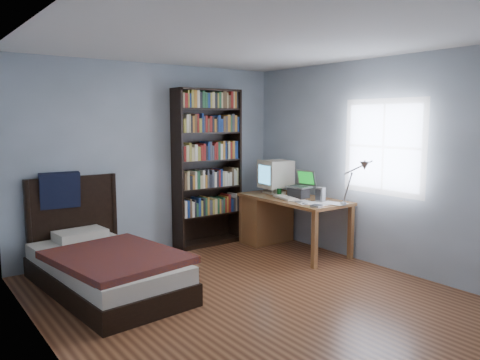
# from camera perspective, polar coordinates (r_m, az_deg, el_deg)

# --- Properties ---
(room) EXTENTS (4.20, 4.24, 2.50)m
(room) POSITION_cam_1_polar(r_m,az_deg,el_deg) (4.57, 1.46, 0.83)
(room) COLOR #502917
(room) RESTS_ON ground
(desk) EXTENTS (0.75, 1.55, 0.73)m
(desk) POSITION_cam_1_polar(r_m,az_deg,el_deg) (6.70, 4.00, -4.32)
(desk) COLOR brown
(desk) RESTS_ON floor
(crt_monitor) EXTENTS (0.46, 0.42, 0.47)m
(crt_monitor) POSITION_cam_1_polar(r_m,az_deg,el_deg) (6.65, 4.29, 0.68)
(crt_monitor) COLOR beige
(crt_monitor) RESTS_ON desk
(laptop) EXTENTS (0.33, 0.33, 0.37)m
(laptop) POSITION_cam_1_polar(r_m,az_deg,el_deg) (6.32, 7.28, -1.20)
(laptop) COLOR #2D2D30
(laptop) RESTS_ON desk
(desk_lamp) EXTENTS (0.22, 0.49, 0.58)m
(desk_lamp) POSITION_cam_1_polar(r_m,az_deg,el_deg) (5.50, 14.58, 1.16)
(desk_lamp) COLOR #99999E
(desk_lamp) RESTS_ON desk
(keyboard) EXTENTS (0.27, 0.46, 0.04)m
(keyboard) POSITION_cam_1_polar(r_m,az_deg,el_deg) (6.21, 5.62, -2.17)
(keyboard) COLOR beige
(keyboard) RESTS_ON desk
(speaker) EXTENTS (0.11, 0.11, 0.18)m
(speaker) POSITION_cam_1_polar(r_m,az_deg,el_deg) (6.07, 9.81, -1.74)
(speaker) COLOR gray
(speaker) RESTS_ON desk
(soda_can) EXTENTS (0.06, 0.06, 0.11)m
(soda_can) POSITION_cam_1_polar(r_m,az_deg,el_deg) (6.39, 4.81, -1.51)
(soda_can) COLOR #073A15
(soda_can) RESTS_ON desk
(mouse) EXTENTS (0.06, 0.11, 0.04)m
(mouse) POSITION_cam_1_polar(r_m,az_deg,el_deg) (6.51, 4.67, -1.70)
(mouse) COLOR silver
(mouse) RESTS_ON desk
(phone_silver) EXTENTS (0.06, 0.10, 0.02)m
(phone_silver) POSITION_cam_1_polar(r_m,az_deg,el_deg) (5.95, 7.17, -2.65)
(phone_silver) COLOR #B6B6BB
(phone_silver) RESTS_ON desk
(phone_grey) EXTENTS (0.06, 0.09, 0.02)m
(phone_grey) POSITION_cam_1_polar(r_m,az_deg,el_deg) (5.84, 7.94, -2.88)
(phone_grey) COLOR gray
(phone_grey) RESTS_ON desk
(external_drive) EXTENTS (0.14, 0.14, 0.02)m
(external_drive) POSITION_cam_1_polar(r_m,az_deg,el_deg) (5.69, 9.30, -3.14)
(external_drive) COLOR gray
(external_drive) RESTS_ON desk
(bookshelf) EXTENTS (0.99, 0.30, 2.19)m
(bookshelf) POSITION_cam_1_polar(r_m,az_deg,el_deg) (6.58, -3.98, 1.51)
(bookshelf) COLOR black
(bookshelf) RESTS_ON floor
(bed) EXTENTS (1.27, 2.14, 1.16)m
(bed) POSITION_cam_1_polar(r_m,az_deg,el_deg) (5.22, -16.46, -9.82)
(bed) COLOR black
(bed) RESTS_ON floor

